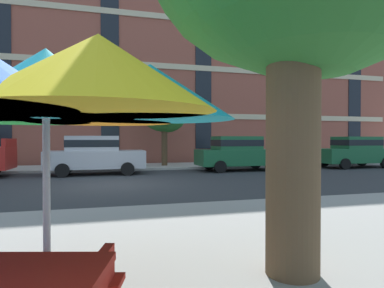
# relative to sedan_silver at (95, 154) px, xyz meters

# --- Properties ---
(ground_plane) EXTENTS (120.00, 120.00, 0.00)m
(ground_plane) POSITION_rel_sedan_silver_xyz_m (0.76, -3.70, -0.95)
(ground_plane) COLOR #2D3033
(sidewalk_far) EXTENTS (56.00, 3.60, 0.12)m
(sidewalk_far) POSITION_rel_sedan_silver_xyz_m (0.76, 3.10, -0.89)
(sidewalk_far) COLOR #B2ADA3
(sidewalk_far) RESTS_ON ground
(apartment_building) EXTENTS (42.61, 12.08, 16.00)m
(apartment_building) POSITION_rel_sedan_silver_xyz_m (0.76, 11.29, 7.05)
(apartment_building) COLOR #934C3D
(apartment_building) RESTS_ON ground
(sedan_silver) EXTENTS (4.40, 1.98, 1.78)m
(sedan_silver) POSITION_rel_sedan_silver_xyz_m (0.00, 0.00, 0.00)
(sedan_silver) COLOR #A8AAB2
(sedan_silver) RESTS_ON ground
(sedan_green) EXTENTS (4.40, 1.98, 1.78)m
(sedan_green) POSITION_rel_sedan_silver_xyz_m (7.13, 0.00, 0.00)
(sedan_green) COLOR #195933
(sedan_green) RESTS_ON ground
(sedan_green_midblock) EXTENTS (4.40, 1.98, 1.78)m
(sedan_green_midblock) POSITION_rel_sedan_silver_xyz_m (14.38, 0.00, 0.00)
(sedan_green_midblock) COLOR #195933
(sedan_green_midblock) RESTS_ON ground
(street_tree_middle) EXTENTS (2.87, 2.70, 4.77)m
(street_tree_middle) POSITION_rel_sedan_silver_xyz_m (3.78, 2.88, 2.45)
(street_tree_middle) COLOR #4C3823
(street_tree_middle) RESTS_ON ground
(patio_umbrella) EXTENTS (3.24, 3.01, 2.38)m
(patio_umbrella) POSITION_rel_sedan_silver_xyz_m (-0.01, -12.70, 1.10)
(patio_umbrella) COLOR silver
(patio_umbrella) RESTS_ON ground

